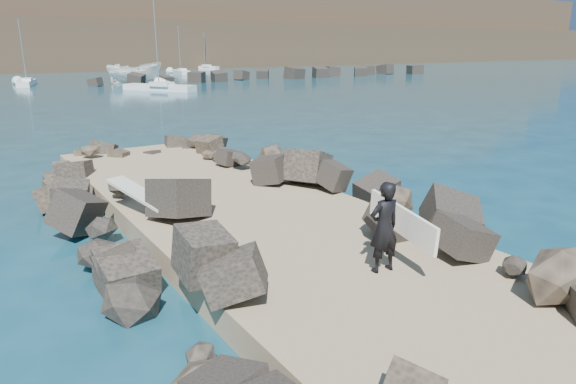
# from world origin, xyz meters

# --- Properties ---
(ground) EXTENTS (800.00, 800.00, 0.00)m
(ground) POSITION_xyz_m (0.00, 0.00, 0.00)
(ground) COLOR #0F384C
(ground) RESTS_ON ground
(jetty) EXTENTS (6.00, 26.00, 0.60)m
(jetty) POSITION_xyz_m (0.00, -2.00, 0.30)
(jetty) COLOR #8C7759
(jetty) RESTS_ON ground
(riprap_left) EXTENTS (2.60, 22.00, 1.00)m
(riprap_left) POSITION_xyz_m (-2.90, -1.50, 0.50)
(riprap_left) COLOR black
(riprap_left) RESTS_ON ground
(riprap_right) EXTENTS (2.60, 22.00, 1.00)m
(riprap_right) POSITION_xyz_m (2.90, -1.50, 0.50)
(riprap_right) COLOR black
(riprap_right) RESTS_ON ground
(breakwater_secondary) EXTENTS (52.00, 4.00, 1.20)m
(breakwater_secondary) POSITION_xyz_m (35.00, 55.00, 0.60)
(breakwater_secondary) COLOR black
(breakwater_secondary) RESTS_ON ground
(headland) EXTENTS (360.00, 140.00, 32.00)m
(headland) POSITION_xyz_m (10.00, 160.00, 16.00)
(headland) COLOR #2D4919
(headland) RESTS_ON ground
(surfboard_resting) EXTENTS (1.22, 2.19, 0.07)m
(surfboard_resting) POSITION_xyz_m (-2.60, 1.98, 1.04)
(surfboard_resting) COLOR beige
(surfboard_resting) RESTS_ON riprap_left
(boat_imported) EXTENTS (7.32, 4.12, 2.67)m
(boat_imported) POSITION_xyz_m (13.98, 57.01, 1.33)
(boat_imported) COLOR white
(boat_imported) RESTS_ON ground
(surfer_with_board) EXTENTS (1.03, 2.18, 1.78)m
(surfer_with_board) POSITION_xyz_m (0.30, -3.97, 1.50)
(surfer_with_board) COLOR black
(surfer_with_board) RESTS_ON jetty
(sailboat_b) EXTENTS (3.08, 6.71, 7.97)m
(sailboat_b) POSITION_xyz_m (1.66, 60.28, 0.35)
(sailboat_b) COLOR white
(sailboat_b) RESTS_ON ground
(sailboat_c) EXTENTS (6.30, 8.03, 10.04)m
(sailboat_c) POSITION_xyz_m (12.90, 44.76, 0.35)
(sailboat_c) COLOR white
(sailboat_c) RESTS_ON ground
(sailboat_d) EXTENTS (2.11, 6.78, 8.09)m
(sailboat_d) POSITION_xyz_m (27.34, 75.18, 0.35)
(sailboat_d) COLOR white
(sailboat_d) RESTS_ON ground
(sailboat_f) EXTENTS (3.98, 6.01, 7.44)m
(sailboat_f) POSITION_xyz_m (38.19, 89.11, 0.35)
(sailboat_f) COLOR white
(sailboat_f) RESTS_ON ground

